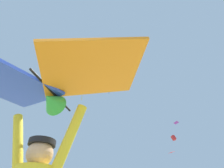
{
  "coord_description": "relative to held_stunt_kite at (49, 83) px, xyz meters",
  "views": [
    {
      "loc": [
        1.72,
        -1.37,
        0.97
      ],
      "look_at": [
        0.39,
        1.38,
        3.22
      ],
      "focal_mm": 31.54,
      "sensor_mm": 36.0,
      "label": 1
    }
  ],
  "objects": [
    {
      "name": "held_stunt_kite",
      "position": [
        0.0,
        0.0,
        0.0
      ],
      "size": [
        2.15,
        1.28,
        0.44
      ],
      "color": "black"
    },
    {
      "name": "distant_kite_purple_high_right",
      "position": [
        -1.82,
        27.96,
        11.87
      ],
      "size": [
        0.88,
        0.89,
        0.27
      ],
      "color": "purple"
    },
    {
      "name": "distant_kite_black_mid_left",
      "position": [
        -9.84,
        20.9,
        17.12
      ],
      "size": [
        1.56,
        1.43,
        2.43
      ],
      "color": "black"
    },
    {
      "name": "distant_kite_red_low_left",
      "position": [
        -3.5,
        34.43,
        11.99
      ],
      "size": [
        0.99,
        0.77,
        1.05
      ],
      "color": "red"
    },
    {
      "name": "distant_kite_yellow_overhead_distant",
      "position": [
        -6.85,
        10.03,
        8.54
      ],
      "size": [
        1.1,
        1.03,
        1.75
      ],
      "color": "yellow"
    },
    {
      "name": "distant_kite_red_far_center",
      "position": [
        -3.34,
        28.23,
        7.67
      ],
      "size": [
        0.95,
        0.91,
        0.42
      ],
      "color": "red"
    }
  ]
}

